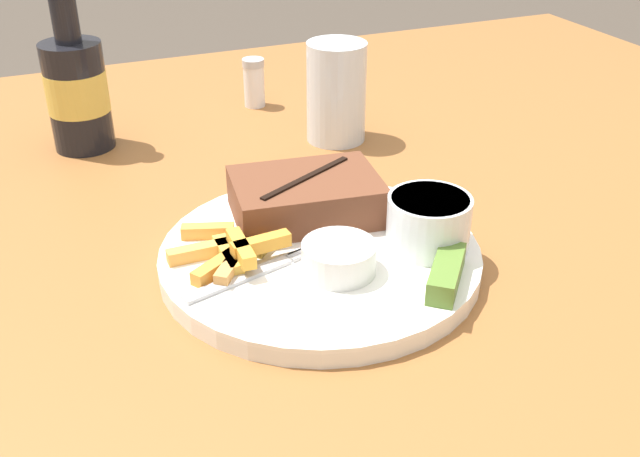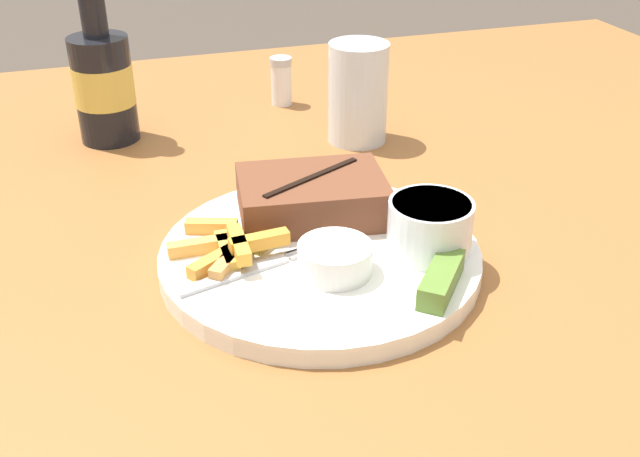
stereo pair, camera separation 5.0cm
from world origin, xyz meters
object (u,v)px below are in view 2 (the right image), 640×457
(steak_portion, at_px, (312,196))
(salt_shaker, at_px, (281,81))
(beer_bottle, at_px, (103,82))
(dipping_sauce_cup, at_px, (330,258))
(coleslaw_cup, at_px, (430,224))
(dinner_plate, at_px, (320,257))
(fork_utensil, at_px, (245,271))
(drinking_glass, at_px, (358,93))
(pickle_spear, at_px, (441,279))

(steak_portion, distance_m, salt_shaker, 0.35)
(salt_shaker, bearing_deg, beer_bottle, -166.93)
(dipping_sauce_cup, bearing_deg, coleslaw_cup, 4.93)
(dinner_plate, distance_m, dipping_sauce_cup, 0.05)
(fork_utensil, height_order, drinking_glass, drinking_glass)
(coleslaw_cup, height_order, fork_utensil, coleslaw_cup)
(steak_portion, distance_m, dipping_sauce_cup, 0.10)
(steak_portion, xyz_separation_m, beer_bottle, (-0.17, 0.29, 0.04))
(steak_portion, height_order, dipping_sauce_cup, steak_portion)
(dipping_sauce_cup, height_order, salt_shaker, salt_shaker)
(pickle_spear, xyz_separation_m, beer_bottle, (-0.23, 0.45, 0.04))
(dinner_plate, height_order, dipping_sauce_cup, dipping_sauce_cup)
(steak_portion, distance_m, pickle_spear, 0.16)
(coleslaw_cup, relative_size, dipping_sauce_cup, 1.17)
(dipping_sauce_cup, xyz_separation_m, drinking_glass, (0.13, 0.30, 0.03))
(steak_portion, bearing_deg, dipping_sauce_cup, -98.78)
(dipping_sauce_cup, relative_size, fork_utensil, 0.47)
(steak_portion, xyz_separation_m, pickle_spear, (0.06, -0.15, -0.01))
(beer_bottle, bearing_deg, fork_utensil, -77.33)
(dinner_plate, xyz_separation_m, drinking_glass, (0.13, 0.26, 0.05))
(pickle_spear, distance_m, beer_bottle, 0.50)
(coleslaw_cup, distance_m, dipping_sauce_cup, 0.09)
(coleslaw_cup, distance_m, pickle_spear, 0.06)
(coleslaw_cup, height_order, dipping_sauce_cup, coleslaw_cup)
(pickle_spear, height_order, beer_bottle, beer_bottle)
(dipping_sauce_cup, height_order, pickle_spear, dipping_sauce_cup)
(dipping_sauce_cup, distance_m, pickle_spear, 0.09)
(dinner_plate, distance_m, coleslaw_cup, 0.10)
(fork_utensil, distance_m, beer_bottle, 0.39)
(drinking_glass, bearing_deg, dinner_plate, -116.74)
(pickle_spear, xyz_separation_m, salt_shaker, (0.00, 0.50, 0.00))
(dipping_sauce_cup, bearing_deg, fork_utensil, 162.52)
(coleslaw_cup, distance_m, fork_utensil, 0.16)
(fork_utensil, relative_size, salt_shaker, 2.04)
(coleslaw_cup, xyz_separation_m, salt_shaker, (-0.01, 0.44, -0.01))
(drinking_glass, bearing_deg, beer_bottle, 161.65)
(coleslaw_cup, bearing_deg, salt_shaker, 91.68)
(beer_bottle, bearing_deg, steak_portion, -60.29)
(steak_portion, distance_m, coleslaw_cup, 0.12)
(pickle_spear, distance_m, fork_utensil, 0.16)
(dipping_sauce_cup, relative_size, pickle_spear, 0.90)
(pickle_spear, xyz_separation_m, drinking_glass, (0.06, 0.35, 0.03))
(drinking_glass, bearing_deg, steak_portion, -120.97)
(beer_bottle, bearing_deg, dipping_sauce_cup, -69.00)
(steak_portion, height_order, salt_shaker, salt_shaker)
(steak_portion, bearing_deg, dinner_plate, -100.90)
(coleslaw_cup, relative_size, pickle_spear, 1.06)
(fork_utensil, distance_m, drinking_glass, 0.35)
(drinking_glass, distance_m, salt_shaker, 0.16)
(dipping_sauce_cup, distance_m, drinking_glass, 0.33)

